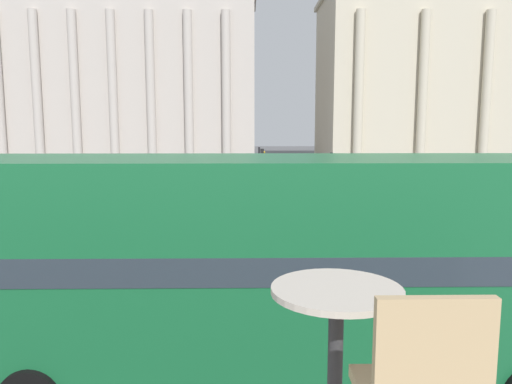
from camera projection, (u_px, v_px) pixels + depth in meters
name	position (u px, v px, depth m)	size (l,w,h in m)	color
double_decker_bus	(279.00, 262.00, 8.56)	(10.48, 2.66, 4.05)	black
cafe_dining_table	(336.00, 328.00, 2.28)	(0.60, 0.60, 0.73)	#2D2D30
plaza_building_left	(129.00, 80.00, 56.27)	(28.90, 14.21, 18.92)	#BCB2A8
plaza_building_right	(429.00, 81.00, 54.96)	(23.84, 14.69, 18.51)	beige
traffic_light_near	(91.00, 212.00, 13.01)	(0.42, 0.24, 3.52)	black
traffic_light_mid	(333.00, 179.00, 21.82)	(0.42, 0.24, 3.37)	black
traffic_light_far	(261.00, 166.00, 29.67)	(0.42, 0.24, 3.23)	black
car_white	(277.00, 222.00, 19.96)	(4.20, 1.93, 1.35)	black
car_black	(181.00, 194.00, 28.09)	(4.20, 1.93, 1.35)	black
pedestrian_olive	(379.00, 194.00, 25.83)	(0.32, 0.32, 1.70)	#282B33
pedestrian_yellow	(346.00, 218.00, 19.27)	(0.32, 0.32, 1.71)	#282B33
pedestrian_red	(268.00, 175.00, 36.33)	(0.32, 0.32, 1.62)	#282B33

